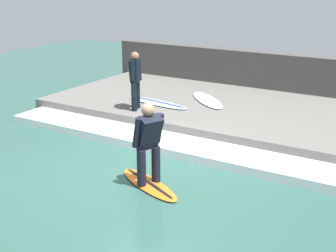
% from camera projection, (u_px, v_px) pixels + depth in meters
% --- Properties ---
extents(ground_plane, '(28.00, 28.00, 0.00)m').
position_uv_depth(ground_plane, '(145.00, 171.00, 9.19)').
color(ground_plane, '#2D564C').
extents(concrete_ledge, '(4.40, 9.84, 0.37)m').
position_uv_depth(concrete_ledge, '(230.00, 112.00, 12.42)').
color(concrete_ledge, '#66635E').
rests_on(concrete_ledge, ground_plane).
extents(back_wall, '(0.50, 10.33, 1.45)m').
position_uv_depth(back_wall, '(264.00, 76.00, 14.24)').
color(back_wall, '#474442').
rests_on(back_wall, ground_plane).
extents(wave_foam_crest, '(1.01, 9.35, 0.19)m').
position_uv_depth(wave_foam_crest, '(179.00, 146.00, 10.25)').
color(wave_foam_crest, white).
rests_on(wave_foam_crest, ground_plane).
extents(surfboard_riding, '(1.10, 1.71, 0.07)m').
position_uv_depth(surfboard_riding, '(149.00, 184.00, 8.56)').
color(surfboard_riding, orange).
rests_on(surfboard_riding, ground_plane).
extents(surfer_riding, '(0.55, 0.57, 1.51)m').
position_uv_depth(surfer_riding, '(148.00, 140.00, 8.29)').
color(surfer_riding, black).
rests_on(surfer_riding, surfboard_riding).
extents(surfer_waiting_near, '(0.49, 0.34, 1.48)m').
position_uv_depth(surfer_waiting_near, '(135.00, 78.00, 11.76)').
color(surfer_waiting_near, black).
rests_on(surfer_waiting_near, concrete_ledge).
extents(surfboard_waiting_near, '(0.75, 2.02, 0.07)m').
position_uv_depth(surfboard_waiting_near, '(158.00, 103.00, 12.51)').
color(surfboard_waiting_near, silver).
rests_on(surfboard_waiting_near, concrete_ledge).
extents(surfboard_spare, '(1.69, 1.72, 0.06)m').
position_uv_depth(surfboard_spare, '(207.00, 100.00, 12.78)').
color(surfboard_spare, silver).
rests_on(surfboard_spare, concrete_ledge).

